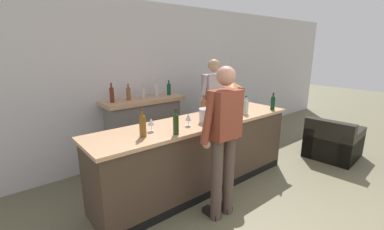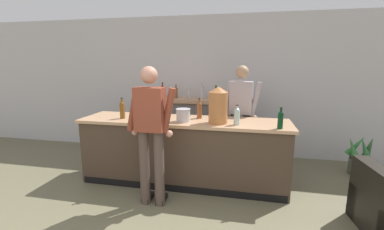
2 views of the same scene
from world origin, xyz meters
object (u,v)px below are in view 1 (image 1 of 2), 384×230
at_px(wine_glass_front_right, 188,117).
at_px(wine_bottle_chardonnay_pale, 143,125).
at_px(wine_glass_mid_counter, 151,122).
at_px(fireplace_stone, 145,130).
at_px(wine_bottle_cabernet_heavy, 176,123).
at_px(person_customer, 224,138).
at_px(ice_bucket_steel, 207,115).
at_px(person_bartender, 213,105).
at_px(wine_bottle_merlot_tall, 273,102).
at_px(wine_bottle_burgundy_dark, 203,107).
at_px(wine_bottle_rose_blush, 246,106).
at_px(potted_plant_corner, 263,121).
at_px(copper_dispenser, 232,99).
at_px(armchair_black, 332,144).

bearing_deg(wine_glass_front_right, wine_bottle_chardonnay_pale, -179.61).
bearing_deg(wine_glass_front_right, wine_glass_mid_counter, 167.16).
relative_size(fireplace_stone, wine_bottle_cabernet_heavy, 4.74).
xyz_separation_m(person_customer, ice_bucket_steel, (0.28, 0.59, 0.10)).
relative_size(person_bartender, wine_bottle_merlot_tall, 6.39).
bearing_deg(wine_bottle_chardonnay_pale, wine_bottle_merlot_tall, -4.16).
xyz_separation_m(wine_glass_mid_counter, wine_glass_front_right, (0.48, -0.11, -0.00)).
height_order(person_customer, wine_bottle_cabernet_heavy, person_customer).
xyz_separation_m(wine_bottle_burgundy_dark, wine_bottle_rose_blush, (0.58, -0.32, -0.01)).
bearing_deg(fireplace_stone, wine_glass_front_right, -93.80).
relative_size(potted_plant_corner, copper_dispenser, 1.35).
height_order(ice_bucket_steel, wine_glass_front_right, ice_bucket_steel).
bearing_deg(wine_glass_mid_counter, wine_bottle_burgundy_dark, 8.23).
height_order(person_bartender, wine_bottle_rose_blush, person_bartender).
bearing_deg(ice_bucket_steel, wine_glass_front_right, 175.71).
xyz_separation_m(ice_bucket_steel, wine_bottle_merlot_tall, (1.32, -0.15, 0.03)).
bearing_deg(wine_glass_mid_counter, wine_bottle_chardonnay_pale, -146.98).
distance_m(person_customer, wine_bottle_rose_blush, 1.18).
bearing_deg(potted_plant_corner, fireplace_stone, 172.96).
xyz_separation_m(potted_plant_corner, wine_bottle_rose_blush, (-2.00, -1.04, 0.83)).
bearing_deg(wine_glass_front_right, person_bartender, 31.64).
xyz_separation_m(armchair_black, person_bartender, (-1.75, 1.37, 0.73)).
distance_m(wine_bottle_cabernet_heavy, wine_glass_front_right, 0.37).
bearing_deg(wine_bottle_burgundy_dark, wine_bottle_merlot_tall, -20.35).
bearing_deg(wine_bottle_chardonnay_pale, person_customer, -41.31).
relative_size(person_customer, wine_bottle_cabernet_heavy, 5.78).
bearing_deg(copper_dispenser, wine_glass_mid_counter, 174.23).
xyz_separation_m(armchair_black, wine_bottle_cabernet_heavy, (-3.18, 0.52, 0.87)).
distance_m(copper_dispenser, wine_bottle_cabernet_heavy, 1.14).
xyz_separation_m(person_bartender, wine_glass_mid_counter, (-1.59, -0.57, 0.12)).
bearing_deg(fireplace_stone, person_bartender, -33.31).
height_order(fireplace_stone, potted_plant_corner, fireplace_stone).
bearing_deg(wine_glass_front_right, wine_bottle_burgundy_dark, 27.28).
distance_m(fireplace_stone, armchair_black, 3.45).
distance_m(wine_bottle_merlot_tall, wine_glass_front_right, 1.63).
bearing_deg(wine_bottle_rose_blush, person_bartender, 87.20).
bearing_deg(fireplace_stone, wine_glass_mid_counter, -114.93).
bearing_deg(wine_bottle_merlot_tall, potted_plant_corner, 38.49).
relative_size(armchair_black, wine_bottle_merlot_tall, 3.32).
height_order(potted_plant_corner, person_bartender, person_bartender).
height_order(copper_dispenser, wine_bottle_burgundy_dark, copper_dispenser).
bearing_deg(person_customer, ice_bucket_steel, 64.81).
distance_m(person_bartender, ice_bucket_steel, 1.07).
bearing_deg(wine_bottle_cabernet_heavy, wine_bottle_burgundy_dark, 27.70).
distance_m(person_bartender, wine_bottle_chardonnay_pale, 1.90).
xyz_separation_m(potted_plant_corner, person_customer, (-3.04, -1.59, 0.70)).
height_order(wine_bottle_burgundy_dark, wine_bottle_merlot_tall, wine_bottle_burgundy_dark).
height_order(potted_plant_corner, wine_bottle_chardonnay_pale, wine_bottle_chardonnay_pale).
height_order(wine_bottle_cabernet_heavy, wine_bottle_merlot_tall, wine_bottle_cabernet_heavy).
xyz_separation_m(person_customer, wine_glass_mid_counter, (-0.51, 0.72, 0.12)).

